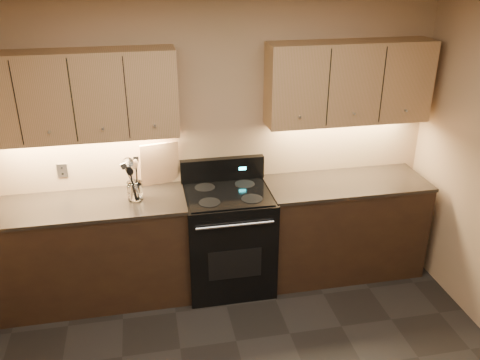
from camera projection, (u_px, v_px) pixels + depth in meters
The scene contains 15 objects.
ceiling at pixel (273, 11), 2.17m from camera, with size 4.00×4.00×0.00m, color silver.
wall_back at pixel (212, 141), 4.50m from camera, with size 4.00×0.04×2.60m, color tan.
counter_left at pixel (93, 252), 4.38m from camera, with size 1.62×0.62×0.93m.
counter_right at pixel (343, 226), 4.78m from camera, with size 1.46×0.62×0.93m.
stove at pixel (228, 238), 4.57m from camera, with size 0.76×0.68×1.14m.
upper_cab_left at pixel (74, 96), 3.96m from camera, with size 1.60×0.30×0.70m, color tan.
upper_cab_right at pixel (349, 83), 4.37m from camera, with size 1.44×0.30×0.70m, color tan.
outlet_plate at pixel (62, 171), 4.34m from camera, with size 0.09×0.01×0.12m, color #B2B5BA.
utensil_crock at pixel (135, 192), 4.23m from camera, with size 0.16×0.16×0.16m.
cutting_board at pixel (159, 164), 4.43m from camera, with size 0.33×0.02×0.42m, color #DDAC77.
wooden_spoon at pixel (131, 180), 4.18m from camera, with size 0.06×0.06×0.32m, color #DDAC77, non-canonical shape.
black_spoon at pixel (135, 181), 4.21m from camera, with size 0.06×0.06×0.30m, color black, non-canonical shape.
black_turner at pixel (136, 179), 4.16m from camera, with size 0.08×0.08×0.36m, color black, non-canonical shape.
steel_spatula at pixel (138, 177), 4.20m from camera, with size 0.08×0.08×0.36m, color silver, non-canonical shape.
steel_skimmer at pixel (138, 180), 4.17m from camera, with size 0.09×0.09×0.34m, color silver, non-canonical shape.
Camera 1 is at (-0.58, -2.21, 2.84)m, focal length 38.00 mm.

